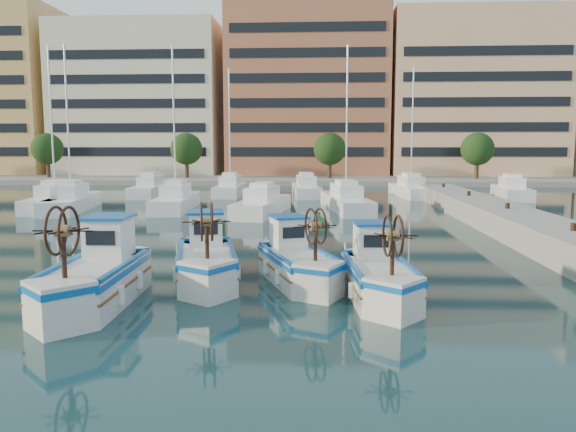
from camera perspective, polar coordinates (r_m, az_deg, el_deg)
The scene contains 8 objects.
ground at distance 17.50m, azimuth -6.59°, elevation -7.94°, with size 300.00×300.00×0.00m, color #1A4044.
quay at distance 26.89m, azimuth 25.25°, elevation -1.98°, with size 3.00×60.00×1.20m, color gray.
waterfront at distance 82.18m, azimuth 7.91°, elevation 11.62°, with size 180.00×40.00×25.60m.
yacht_marina at distance 45.18m, azimuth -3.19°, elevation 2.01°, with size 38.84×23.30×11.50m.
fishing_boat_a at distance 17.22m, azimuth -18.88°, elevation -5.63°, with size 2.14×4.96×3.07m.
fishing_boat_b at distance 19.12m, azimuth -8.28°, elevation -4.23°, with size 2.79×4.75×2.88m.
fishing_boat_c at distance 18.79m, azimuth 0.91°, elevation -4.51°, with size 3.07×4.48×2.70m.
fishing_boat_d at distance 17.17m, azimuth 9.14°, elevation -5.68°, with size 2.16×4.47×2.74m.
Camera 1 is at (2.98, -16.64, 4.53)m, focal length 35.00 mm.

